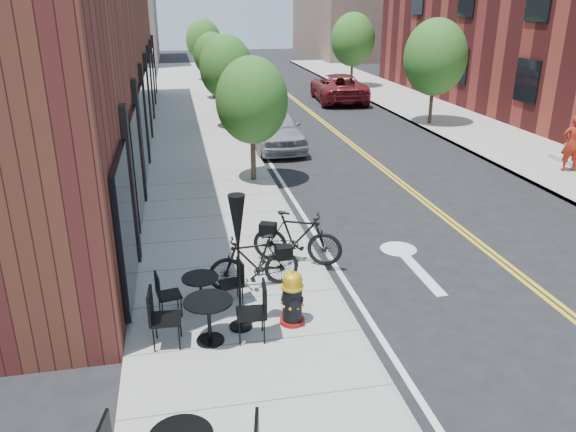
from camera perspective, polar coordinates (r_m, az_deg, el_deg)
ground at (r=10.05m, az=7.49°, el=-11.93°), size 120.00×120.00×0.00m
sidewalk_near at (r=18.74m, az=-8.19°, el=4.19°), size 4.00×70.00×0.12m
sidewalk_far at (r=22.74m, az=23.71°, el=5.63°), size 4.00×70.00×0.12m
building_near at (r=22.30m, az=-21.39°, el=14.73°), size 5.00×28.00×7.00m
bg_building_left at (r=56.15m, az=-17.71°, el=19.76°), size 8.00×14.00×10.00m
tree_near_a at (r=17.32m, az=-3.69°, el=11.63°), size 2.20×2.20×3.81m
tree_near_b at (r=25.18m, az=-6.31°, el=14.78°), size 2.30×2.30×3.98m
tree_near_c at (r=33.13m, az=-7.69°, el=15.90°), size 2.10×2.10×3.67m
tree_near_d at (r=41.07m, az=-8.58°, el=17.20°), size 2.40×2.40×4.11m
tree_far_b at (r=26.66m, az=14.73°, el=15.33°), size 2.80×2.80×4.62m
tree_far_c at (r=37.80m, az=6.62°, el=17.38°), size 2.80×2.80×4.62m
fire_hydrant at (r=9.85m, az=0.44°, el=-8.35°), size 0.58×0.58×1.02m
bicycle_left at (r=11.01m, az=-3.47°, el=-4.69°), size 1.85×0.65×1.09m
bicycle_right at (r=11.96m, az=0.94°, el=-2.25°), size 2.00×1.29×1.17m
bistro_set_b at (r=9.43m, az=-8.04°, el=-9.89°), size 1.89×0.86×1.01m
bistro_set_c at (r=10.43m, az=-8.86°, el=-7.24°), size 1.59×0.78×0.84m
patio_umbrella at (r=9.19m, az=-5.13°, el=-1.91°), size 0.39×0.39×2.44m
parked_car_a at (r=22.06m, az=-1.51°, el=8.94°), size 2.07×4.73×1.59m
parked_car_b at (r=28.29m, az=-3.82°, el=11.55°), size 2.19×4.78×1.52m
parked_car_c at (r=37.43m, az=-5.18°, el=13.95°), size 2.65×5.78×1.64m
parked_car_far at (r=32.78m, az=5.13°, el=12.87°), size 3.07×5.83×1.56m
pedestrian at (r=20.75m, az=26.91°, el=6.61°), size 0.76×0.59×1.86m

